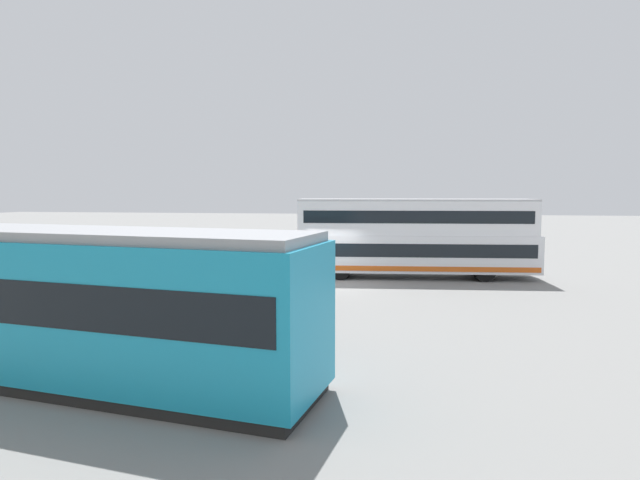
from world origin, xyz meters
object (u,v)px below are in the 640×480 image
Objects in this scene: pedestrian_near_railing at (235,275)px; pedestrian_crossing at (277,308)px; tram_yellow at (53,301)px; double_decker_bus at (414,237)px.

pedestrian_crossing is (-3.16, 5.77, 0.04)m from pedestrian_near_railing.
pedestrian_near_railing is (-1.11, -9.54, -0.87)m from tram_yellow.
tram_yellow reaches higher than pedestrian_near_railing.
double_decker_bus reaches higher than pedestrian_crossing.
pedestrian_near_railing is 0.96× the size of pedestrian_crossing.
double_decker_bus reaches higher than tram_yellow.
tram_yellow is 9.65m from pedestrian_near_railing.
pedestrian_crossing is at bearing 118.67° from pedestrian_near_railing.
double_decker_bus is at bearing -108.15° from pedestrian_crossing.
tram_yellow is at bearing 62.65° from double_decker_bus.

